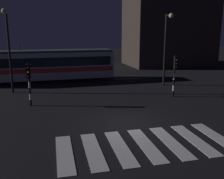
# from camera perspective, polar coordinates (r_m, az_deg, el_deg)

# --- Properties ---
(ground_plane) EXTENTS (120.00, 120.00, 0.00)m
(ground_plane) POSITION_cam_1_polar(r_m,az_deg,el_deg) (14.55, 3.28, -7.64)
(ground_plane) COLOR black
(rail_near) EXTENTS (80.00, 0.12, 0.03)m
(rail_near) POSITION_cam_1_polar(r_m,az_deg,el_deg) (26.81, -5.54, 2.00)
(rail_near) COLOR #59595E
(rail_near) RESTS_ON ground
(rail_far) EXTENTS (80.00, 0.12, 0.03)m
(rail_far) POSITION_cam_1_polar(r_m,az_deg,el_deg) (28.20, -6.03, 2.54)
(rail_far) COLOR #59595E
(rail_far) RESTS_ON ground
(crosswalk_zebra) EXTENTS (8.25, 3.90, 0.02)m
(crosswalk_zebra) POSITION_cam_1_polar(r_m,az_deg,el_deg) (12.06, 7.71, -12.26)
(crosswalk_zebra) COLOR silver
(crosswalk_zebra) RESTS_ON ground
(traffic_light_corner_far_left) EXTENTS (0.36, 0.42, 3.04)m
(traffic_light_corner_far_left) POSITION_cam_1_polar(r_m,az_deg,el_deg) (18.18, -18.29, 2.46)
(traffic_light_corner_far_left) COLOR black
(traffic_light_corner_far_left) RESTS_ON ground
(traffic_light_corner_far_right) EXTENTS (0.36, 0.42, 3.30)m
(traffic_light_corner_far_right) POSITION_cam_1_polar(r_m,az_deg,el_deg) (20.33, 14.07, 4.30)
(traffic_light_corner_far_right) COLOR black
(traffic_light_corner_far_right) RESTS_ON ground
(street_lamp_trackside_left) EXTENTS (0.44, 1.21, 6.84)m
(street_lamp_trackside_left) POSITION_cam_1_polar(r_m,az_deg,el_deg) (22.28, -22.47, 10.13)
(street_lamp_trackside_left) COLOR black
(street_lamp_trackside_left) RESTS_ON ground
(street_lamp_trackside_right) EXTENTS (0.44, 1.21, 6.69)m
(street_lamp_trackside_right) POSITION_cam_1_polar(r_m,az_deg,el_deg) (24.31, 12.26, 10.77)
(street_lamp_trackside_right) COLOR black
(street_lamp_trackside_right) RESTS_ON ground
(tram) EXTENTS (14.54, 2.58, 4.15)m
(tram) POSITION_cam_1_polar(r_m,az_deg,el_deg) (26.88, -15.33, 5.36)
(tram) COLOR silver
(tram) RESTS_ON ground
(building_backdrop) EXTENTS (12.48, 8.00, 10.40)m
(building_backdrop) POSITION_cam_1_polar(r_m,az_deg,el_deg) (40.34, 12.70, 12.87)
(building_backdrop) COLOR #382D28
(building_backdrop) RESTS_ON ground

